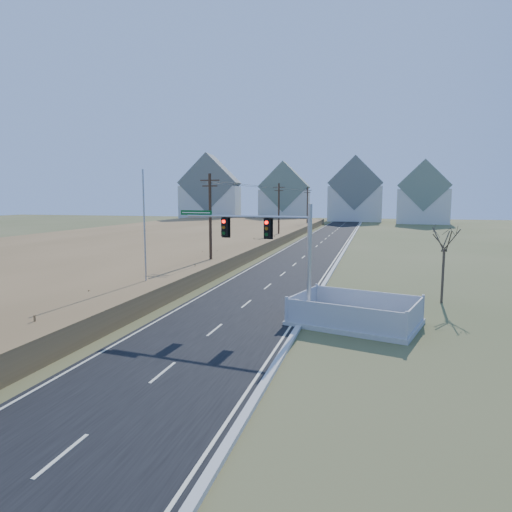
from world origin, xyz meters
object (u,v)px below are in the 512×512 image
(traffic_signal_mast, at_px, (277,248))
(fence_enclosure, at_px, (355,319))
(bare_tree, at_px, (445,237))
(open_sign, at_px, (335,315))
(flagpole, at_px, (145,249))

(traffic_signal_mast, xyz_separation_m, fence_enclosure, (4.32, 0.12, -3.80))
(fence_enclosure, xyz_separation_m, bare_tree, (5.28, 6.65, 4.03))
(open_sign, height_order, flagpole, flagpole)
(bare_tree, bearing_deg, flagpole, -168.41)
(traffic_signal_mast, distance_m, bare_tree, 11.75)
(fence_enclosure, distance_m, bare_tree, 9.40)
(traffic_signal_mast, xyz_separation_m, flagpole, (-9.68, 2.82, -0.61))
(fence_enclosure, bearing_deg, flagpole, -175.51)
(bare_tree, bearing_deg, open_sign, -135.92)
(traffic_signal_mast, bearing_deg, fence_enclosure, 8.57)
(fence_enclosure, xyz_separation_m, flagpole, (-14.00, 2.70, 3.19))
(traffic_signal_mast, height_order, open_sign, traffic_signal_mast)
(open_sign, distance_m, bare_tree, 9.79)
(fence_enclosure, height_order, bare_tree, bare_tree)
(fence_enclosure, relative_size, open_sign, 12.58)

